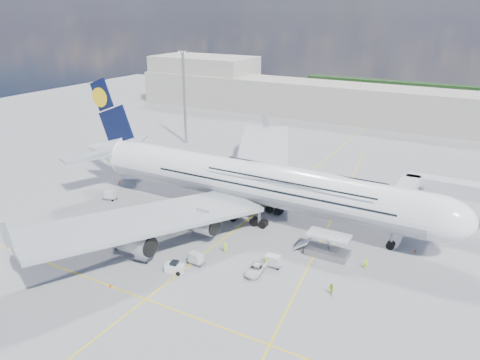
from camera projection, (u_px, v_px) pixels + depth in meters
The scene contains 31 objects.
ground at pixel (224, 238), 78.13m from camera, with size 300.00×300.00×0.00m, color gray.
taxi_line_main at pixel (224, 238), 78.13m from camera, with size 0.25×220.00×0.01m, color yellow.
taxi_line_cross at pixel (146, 299), 61.80m from camera, with size 120.00×0.25×0.01m, color yellow.
taxi_line_diag at pixel (325, 233), 79.84m from camera, with size 0.25×100.00×0.01m, color yellow.
airliner at pixel (254, 182), 83.79m from camera, with size 77.26×79.15×23.71m.
jet_bridge at pixel (438, 192), 79.11m from camera, with size 18.80×12.10×8.50m.
cargo_loader at pixel (327, 248), 72.30m from camera, with size 8.53×3.20×3.67m.
light_mast at pixel (184, 96), 128.74m from camera, with size 3.00×0.70×25.50m.
terminal at pixel (374, 105), 153.63m from camera, with size 180.00×16.00×12.00m, color #B2AD9E.
hangar at pixel (204, 79), 188.95m from camera, with size 40.00×22.00×18.00m, color #B2AD9E.
dolly_row_a at pixel (122, 243), 74.58m from camera, with size 2.93×2.07×1.67m.
dolly_row_b at pixel (147, 244), 74.30m from camera, with size 2.92×2.01×1.69m.
dolly_row_c at pixel (143, 254), 71.05m from camera, with size 2.96×1.78×1.79m.
dolly_back at pixel (110, 195), 93.57m from camera, with size 3.08×2.26×1.75m.
dolly_nose_far at pixel (273, 261), 69.37m from camera, with size 2.91×1.68×1.78m.
dolly_nose_near at pixel (196, 258), 70.09m from camera, with size 2.80×1.66×1.71m.
baggage_tug at pixel (175, 268), 67.84m from camera, with size 3.02×1.89×1.75m.
catering_truck_inner at pixel (260, 169), 104.81m from camera, with size 8.02×4.71×4.48m.
catering_truck_outer at pixel (269, 155), 116.61m from camera, with size 5.98×2.42×3.54m.
service_van at pixel (256, 269), 67.65m from camera, with size 2.14×4.64×1.29m, color white.
crew_nose at pixel (366, 263), 68.85m from camera, with size 0.60×0.40×1.66m, color #BDFD1A.
crew_loader at pixel (331, 289), 62.48m from camera, with size 0.83×0.65×1.71m, color #A0E317.
crew_wing at pixel (110, 237), 76.74m from camera, with size 0.90×0.38×1.54m, color #BAF91A.
crew_van at pixel (267, 262), 69.18m from camera, with size 0.85×0.56×1.75m, color #C9ED19.
crew_tug at pixel (225, 248), 73.12m from camera, with size 1.18×0.68×1.82m, color #B2E117.
cone_nose at pixel (415, 251), 73.61m from camera, with size 0.42×0.42×0.53m.
cone_wing_left_inner at pixel (271, 188), 99.21m from camera, with size 0.42×0.42×0.54m.
cone_wing_left_outer at pixel (226, 168), 111.55m from camera, with size 0.38×0.38×0.48m.
cone_wing_right_inner at pixel (167, 233), 79.35m from camera, with size 0.50×0.50×0.63m.
cone_wing_right_outer at pixel (110, 285), 64.50m from camera, with size 0.39×0.39×0.49m.
cone_tail at pixel (120, 182), 102.33m from camera, with size 0.46×0.46×0.58m.
Camera 1 is at (36.66, -59.56, 36.26)m, focal length 35.00 mm.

